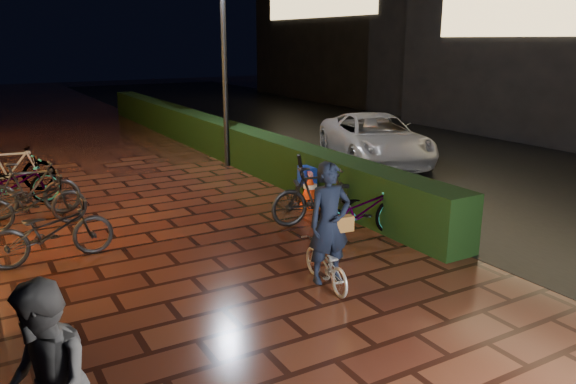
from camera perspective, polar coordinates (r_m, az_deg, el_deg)
ground at (r=8.84m, az=-7.63°, el=-6.62°), size 80.00×80.00×0.00m
asphalt_road at (r=17.76m, az=13.47°, el=4.23°), size 11.00×60.00×0.01m
hedge at (r=17.09m, az=-7.81°, el=5.79°), size 0.70×20.00×1.00m
van at (r=15.65m, az=8.82°, el=5.43°), size 3.53×5.08×1.29m
lamp_post_hedge at (r=14.81m, az=-6.50°, el=13.18°), size 0.48×0.14×5.02m
cyclist at (r=7.56m, az=4.04°, el=-5.09°), size 0.66×1.27×1.75m
traffic_barrier at (r=11.89m, az=1.56°, el=1.07°), size 0.96×1.77×0.73m
cart_assembly at (r=11.46m, az=2.08°, el=1.58°), size 0.77×0.67×1.10m
parked_bikes_storefront at (r=11.50m, az=-25.07°, el=-0.15°), size 2.13×5.36×1.08m
parked_bikes_hedge at (r=9.83m, az=5.31°, el=-1.14°), size 2.07×1.78×1.08m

